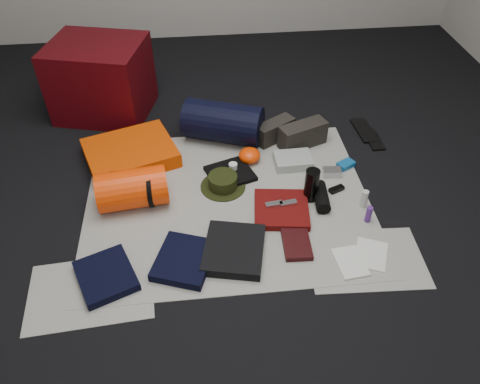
{
  "coord_description": "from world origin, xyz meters",
  "views": [
    {
      "loc": [
        -0.14,
        -1.94,
        1.83
      ],
      "look_at": [
        0.06,
        -0.04,
        0.1
      ],
      "focal_mm": 35.0,
      "sensor_mm": 36.0,
      "label": 1
    }
  ],
  "objects": [
    {
      "name": "sunglasses",
      "position": [
        0.64,
        0.01,
        0.02
      ],
      "size": [
        0.1,
        0.07,
        0.02
      ],
      "primitive_type": "cube",
      "rotation": [
        0.0,
        0.0,
        0.39
      ],
      "color": "black",
      "rests_on": "newspaper_mat"
    },
    {
      "name": "floor",
      "position": [
        0.0,
        0.0,
        -0.01
      ],
      "size": [
        4.5,
        4.5,
        0.02
      ],
      "primitive_type": "cube",
      "color": "black",
      "rests_on": "ground"
    },
    {
      "name": "cyan_case",
      "position": [
        0.75,
        0.23,
        0.02
      ],
      "size": [
        0.12,
        0.11,
        0.03
      ],
      "primitive_type": "cube",
      "rotation": [
        0.0,
        0.0,
        0.49
      ],
      "color": "#0E538D",
      "rests_on": "newspaper_mat"
    },
    {
      "name": "hiking_boot_left",
      "position": [
        0.36,
        0.56,
        0.07
      ],
      "size": [
        0.28,
        0.23,
        0.13
      ],
      "primitive_type": "cube",
      "rotation": [
        0.0,
        0.0,
        0.54
      ],
      "color": "#28251F",
      "rests_on": "newspaper_mat"
    },
    {
      "name": "sleeping_pad",
      "position": [
        -0.57,
        0.45,
        0.05
      ],
      "size": [
        0.64,
        0.58,
        0.1
      ],
      "primitive_type": "cube",
      "rotation": [
        0.0,
        0.0,
        0.34
      ],
      "color": "#E34302",
      "rests_on": "newspaper_mat"
    },
    {
      "name": "water_bottle",
      "position": [
        0.47,
        -0.03,
        0.11
      ],
      "size": [
        0.1,
        0.1,
        0.2
      ],
      "primitive_type": "cylinder",
      "rotation": [
        0.0,
        0.0,
        0.3
      ],
      "color": "black",
      "rests_on": "newspaper_mat"
    },
    {
      "name": "energy_bar_a",
      "position": [
        0.25,
        -0.11,
        0.05
      ],
      "size": [
        0.1,
        0.05,
        0.01
      ],
      "primitive_type": "cube",
      "rotation": [
        0.0,
        0.0,
        0.14
      ],
      "color": "#B2B2B7",
      "rests_on": "red_shirt"
    },
    {
      "name": "orange_stuff_sack",
      "position": [
        0.17,
        0.35,
        0.05
      ],
      "size": [
        0.15,
        0.15,
        0.09
      ],
      "primitive_type": "ellipsoid",
      "rotation": [
        0.0,
        0.0,
        -0.12
      ],
      "color": "#F43804",
      "rests_on": "newspaper_mat"
    },
    {
      "name": "red_cabinet",
      "position": [
        -0.78,
        1.04,
        0.25
      ],
      "size": [
        0.72,
        0.64,
        0.51
      ],
      "primitive_type": "cube",
      "rotation": [
        0.0,
        0.0,
        -0.25
      ],
      "color": "#430409",
      "rests_on": "floor"
    },
    {
      "name": "toiletry_purple",
      "position": [
        0.74,
        -0.24,
        0.06
      ],
      "size": [
        0.04,
        0.04,
        0.1
      ],
      "primitive_type": "cylinder",
      "rotation": [
        0.0,
        0.0,
        -0.4
      ],
      "color": "#4C2577",
      "rests_on": "newspaper_mat"
    },
    {
      "name": "sack_strap_left",
      "position": [
        -0.62,
        0.03,
        0.11
      ],
      "size": [
        0.02,
        0.22,
        0.22
      ],
      "primitive_type": "cylinder",
      "rotation": [
        0.0,
        1.57,
        0.0
      ],
      "color": "black",
      "rests_on": "newspaper_mat"
    },
    {
      "name": "hiking_boot_right",
      "position": [
        0.53,
        0.48,
        0.08
      ],
      "size": [
        0.33,
        0.22,
        0.16
      ],
      "primitive_type": "cube",
      "rotation": [
        0.0,
        0.0,
        0.38
      ],
      "color": "#28251F",
      "rests_on": "newspaper_mat"
    },
    {
      "name": "black_tshirt",
      "position": [
        0.03,
        0.22,
        0.02
      ],
      "size": [
        0.32,
        0.31,
        0.03
      ],
      "primitive_type": "cube",
      "rotation": [
        0.0,
        0.0,
        0.34
      ],
      "color": "black",
      "rests_on": "newspaper_mat"
    },
    {
      "name": "newspaper_sheet_front_right",
      "position": [
        0.65,
        -0.5,
        0.0
      ],
      "size": [
        0.6,
        0.43,
        0.0
      ],
      "primitive_type": "cube",
      "rotation": [
        0.0,
        0.0,
        -0.05
      ],
      "color": "#B4B3A6",
      "rests_on": "floor"
    },
    {
      "name": "flip_flop_left",
      "position": [
        1.02,
        0.48,
        0.01
      ],
      "size": [
        0.09,
        0.23,
        0.01
      ],
      "primitive_type": "cube",
      "rotation": [
        0.0,
        0.0,
        -0.0
      ],
      "color": "black",
      "rests_on": "floor"
    },
    {
      "name": "key_cluster",
      "position": [
        -0.62,
        -0.51,
        0.01
      ],
      "size": [
        0.07,
        0.07,
        0.01
      ],
      "primitive_type": "cube",
      "rotation": [
        0.0,
        0.0,
        -0.03
      ],
      "color": "#B2B2B7",
      "rests_on": "newspaper_mat"
    },
    {
      "name": "boonie_brim",
      "position": [
        -0.02,
        0.12,
        0.01
      ],
      "size": [
        0.35,
        0.35,
        0.01
      ],
      "primitive_type": "cylinder",
      "rotation": [
        0.0,
        0.0,
        -0.38
      ],
      "color": "black",
      "rests_on": "newspaper_mat"
    },
    {
      "name": "boonie_crown",
      "position": [
        -0.02,
        0.12,
        0.05
      ],
      "size": [
        0.17,
        0.17,
        0.07
      ],
      "primitive_type": "cylinder",
      "color": "black",
      "rests_on": "boonie_brim"
    },
    {
      "name": "sack_strap_right",
      "position": [
        -0.42,
        0.03,
        0.11
      ],
      "size": [
        0.03,
        0.22,
        0.22
      ],
      "primitive_type": "cylinder",
      "rotation": [
        0.0,
        1.57,
        0.0
      ],
      "color": "black",
      "rests_on": "newspaper_mat"
    },
    {
      "name": "trousers_charcoal",
      "position": [
        -0.01,
        -0.39,
        0.03
      ],
      "size": [
        0.36,
        0.39,
        0.05
      ],
      "primitive_type": "cube",
      "rotation": [
        0.0,
        0.0,
        -0.22
      ],
      "color": "black",
      "rests_on": "newspaper_mat"
    },
    {
      "name": "trousers_navy_a",
      "position": [
        -0.63,
        -0.49,
        0.03
      ],
      "size": [
        0.34,
        0.36,
        0.04
      ],
      "primitive_type": "cube",
      "rotation": [
        0.0,
        0.0,
        0.39
      ],
      "color": "black",
      "rests_on": "newspaper_mat"
    },
    {
      "name": "compact_camera",
      "position": [
        0.64,
        0.16,
        0.03
      ],
      "size": [
        0.11,
        0.07,
        0.04
      ],
      "primitive_type": "cube",
      "rotation": [
        0.0,
        0.0,
        -0.07
      ],
      "color": "#B2B2B7",
      "rests_on": "newspaper_mat"
    },
    {
      "name": "toiletry_clear",
      "position": [
        0.75,
        -0.13,
        0.06
      ],
      "size": [
        0.04,
        0.04,
        0.11
      ],
      "primitive_type": "cylinder",
      "rotation": [
        0.0,
        0.0,
        0.09
      ],
      "color": "#B0B5B0",
      "rests_on": "newspaper_mat"
    },
    {
      "name": "stuff_sack",
      "position": [
        -0.52,
        0.03,
        0.12
      ],
      "size": [
        0.4,
        0.27,
        0.22
      ],
      "primitive_type": "cylinder",
      "rotation": [
        0.0,
        1.57,
        0.12
      ],
      "color": "#F43804",
      "rests_on": "newspaper_mat"
    },
    {
      "name": "speaker",
      "position": [
        0.52,
        -0.07,
        0.05
      ],
      "size": [
        0.1,
        0.21,
        0.08
      ],
      "primitive_type": "cylinder",
      "rotation": [
        1.57,
        0.0,
        -0.09
      ],
      "color": "black",
      "rests_on": "newspaper_mat"
    },
    {
      "name": "tape_roll",
      "position": [
        0.05,
        0.25,
        0.05
      ],
      "size": [
        0.05,
        0.05,
        0.03
      ],
      "primitive_type": "cylinder",
      "color": "silver",
      "rests_on": "black_tshirt"
    },
    {
      "name": "newspaper_mat",
      "position": [
        0.0,
        0.0,
        0.0
      ],
      "size": [
        1.6,
        1.3,
        0.01
      ],
      "primitive_type": "cube",
      "color": "#B4B3A6",
      "rests_on": "floor"
    },
    {
      "name": "red_shirt",
      "position": [
        0.29,
        -0.13,
        0.03
      ],
      "size": [
        0.33,
        0.33,
        0.04
      ],
      "primitive_type": "cube",
      "rotation": [
        0.0,
        0.0,
        -0.13
      ],
      "color": "#560A09",
      "rests_on": "newspaper_mat"
    },
    {
      "name": "flip_flop_right",
      "position": [
        0.98,
        0.59,
        0.01
      ],
      "size": [
        0.12,
        0.28,
        0.02
      ],
      "primitive_type": "cube",
      "rotation": [
        0.0,
        0.0,
        0.06
      ],
      "color": "black",
      "rests_on": "floor"
    },
    {
      "name": "map_booklet",
      "position": [
        0.56,
        -0.52,
        0.01
      ],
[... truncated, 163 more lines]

